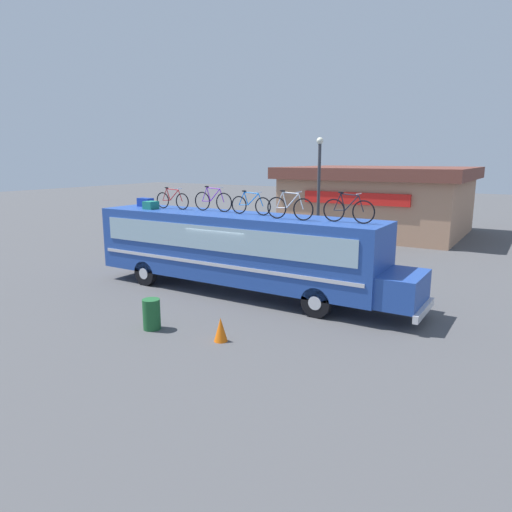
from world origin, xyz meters
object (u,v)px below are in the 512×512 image
object	(u,v)px
rooftop_bicycle_1	(172,200)
rooftop_bicycle_4	(290,207)
luggage_bag_2	(151,205)
trash_bin	(152,314)
rooftop_bicycle_5	(348,210)
street_lamp	(319,195)
rooftop_bicycle_3	(251,205)
traffic_cone	(221,329)
rooftop_bicycle_2	(213,201)
bus	(239,248)
luggage_bag_1	(145,202)

from	to	relation	value
rooftop_bicycle_1	rooftop_bicycle_4	xyz separation A→B (m)	(5.53, -0.48, 0.04)
luggage_bag_2	trash_bin	bearing A→B (deg)	-47.03
rooftop_bicycle_1	rooftop_bicycle_5	bearing A→B (deg)	-1.61
rooftop_bicycle_4	trash_bin	bearing A→B (deg)	-119.28
rooftop_bicycle_5	trash_bin	world-z (taller)	rooftop_bicycle_5
luggage_bag_2	street_lamp	size ratio (longest dim) A/B	0.09
street_lamp	rooftop_bicycle_3	bearing A→B (deg)	-94.13
rooftop_bicycle_5	traffic_cone	bearing A→B (deg)	-115.54
street_lamp	rooftop_bicycle_5	bearing A→B (deg)	-57.37
rooftop_bicycle_5	street_lamp	xyz separation A→B (m)	(-3.41, 5.32, -0.02)
rooftop_bicycle_2	rooftop_bicycle_3	size ratio (longest dim) A/B	1.05
luggage_bag_2	rooftop_bicycle_4	size ratio (longest dim) A/B	0.29
rooftop_bicycle_5	trash_bin	size ratio (longest dim) A/B	1.88
rooftop_bicycle_5	traffic_cone	xyz separation A→B (m)	(-1.99, -4.16, -3.02)
trash_bin	traffic_cone	distance (m)	2.31
bus	rooftop_bicycle_2	size ratio (longest dim) A/B	7.24
luggage_bag_2	traffic_cone	distance (m)	7.83
rooftop_bicycle_4	rooftop_bicycle_5	world-z (taller)	rooftop_bicycle_5
rooftop_bicycle_3	rooftop_bicycle_4	xyz separation A→B (m)	(1.84, -0.51, 0.04)
rooftop_bicycle_2	rooftop_bicycle_4	size ratio (longest dim) A/B	1.02
bus	luggage_bag_2	size ratio (longest dim) A/B	25.48
rooftop_bicycle_3	rooftop_bicycle_5	xyz separation A→B (m)	(3.77, -0.23, 0.04)
trash_bin	street_lamp	world-z (taller)	street_lamp
rooftop_bicycle_3	trash_bin	distance (m)	5.52
luggage_bag_2	street_lamp	world-z (taller)	street_lamp
luggage_bag_2	street_lamp	xyz separation A→B (m)	(4.78, 5.58, 0.23)
rooftop_bicycle_4	rooftop_bicycle_2	bearing A→B (deg)	169.56
bus	rooftop_bicycle_1	distance (m)	3.63
luggage_bag_2	trash_bin	distance (m)	6.32
rooftop_bicycle_3	rooftop_bicycle_5	world-z (taller)	rooftop_bicycle_5
luggage_bag_2	rooftop_bicycle_2	world-z (taller)	rooftop_bicycle_2
rooftop_bicycle_1	rooftop_bicycle_4	distance (m)	5.55
luggage_bag_2	rooftop_bicycle_5	xyz separation A→B (m)	(8.19, 0.26, 0.25)
luggage_bag_2	street_lamp	distance (m)	7.35
rooftop_bicycle_2	trash_bin	bearing A→B (deg)	-74.91
rooftop_bicycle_1	traffic_cone	size ratio (longest dim) A/B	2.47
bus	luggage_bag_1	size ratio (longest dim) A/B	19.33
rooftop_bicycle_1	rooftop_bicycle_4	bearing A→B (deg)	-4.99
rooftop_bicycle_1	luggage_bag_2	bearing A→B (deg)	-147.33
trash_bin	street_lamp	xyz separation A→B (m)	(0.87, 9.77, 2.88)
luggage_bag_1	traffic_cone	world-z (taller)	luggage_bag_1
luggage_bag_2	rooftop_bicycle_2	distance (m)	2.69
luggage_bag_1	rooftop_bicycle_2	world-z (taller)	rooftop_bicycle_2
luggage_bag_1	bus	bearing A→B (deg)	-3.39
luggage_bag_1	rooftop_bicycle_2	bearing A→B (deg)	0.49
rooftop_bicycle_1	rooftop_bicycle_2	world-z (taller)	rooftop_bicycle_2
luggage_bag_2	rooftop_bicycle_2	bearing A→B (deg)	14.19
luggage_bag_1	rooftop_bicycle_3	world-z (taller)	rooftop_bicycle_3
rooftop_bicycle_1	trash_bin	distance (m)	6.33
rooftop_bicycle_1	rooftop_bicycle_5	distance (m)	7.46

